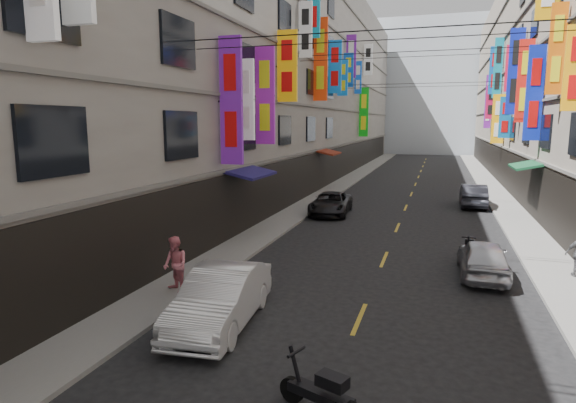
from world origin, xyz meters
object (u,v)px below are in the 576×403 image
Objects in this scene: scooter_crossing at (322,393)px; car_left_mid at (220,298)px; car_left_far at (331,203)px; car_right_far at (473,195)px; scooter_far_right at (469,250)px; car_right_mid at (483,258)px; pedestrian_lfar at (175,264)px.

car_left_mid reaches higher than scooter_crossing.
car_right_far is at bearing 29.59° from car_left_far.
car_right_far is at bearing -87.51° from scooter_far_right.
car_right_mid is at bearing 1.03° from scooter_crossing.
car_left_far is (-7.10, 7.74, 0.19)m from scooter_far_right.
pedestrian_lfar is (-1.67, -14.37, 0.35)m from car_left_far.
pedestrian_lfar is (-5.71, 4.66, 0.54)m from scooter_crossing.
scooter_crossing is 0.96× the size of scooter_far_right.
pedestrian_lfar is (-2.27, 1.61, 0.23)m from car_left_mid.
car_left_mid is 15.99m from car_left_far.
car_right_far is at bearing 95.65° from pedestrian_lfar.
car_left_far is 1.18× the size of car_right_mid.
scooter_far_right is (3.06, 11.29, 0.00)m from scooter_crossing.
car_left_mid is 2.64× the size of pedestrian_lfar.
scooter_far_right is 0.42× the size of car_right_far.
pedestrian_lfar is (-9.67, -19.60, 0.26)m from car_right_far.
car_right_mid is 14.84m from car_right_far.
scooter_crossing is at bearing -81.58° from car_left_far.
scooter_crossing is at bearing 69.18° from car_right_mid.
car_left_far is at bearing 115.28° from pedestrian_lfar.
car_right_far reaches higher than scooter_crossing.
scooter_crossing is 7.40m from pedestrian_lfar.
scooter_crossing is 0.40× the size of car_right_far.
scooter_far_right is at bearing 46.49° from car_left_mid.
car_left_far reaches higher than scooter_far_right.
pedestrian_lfar is at bearing -100.20° from car_left_far.
scooter_far_right is at bearing 68.98° from pedestrian_lfar.
scooter_crossing is 1.00× the size of pedestrian_lfar.
car_right_far is (7.40, 21.21, -0.03)m from car_left_mid.
car_right_far is at bearing 65.55° from car_left_mid.
car_left_mid is (-3.44, 3.05, 0.31)m from scooter_crossing.
car_right_far is (0.54, 14.83, 0.06)m from car_right_mid.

